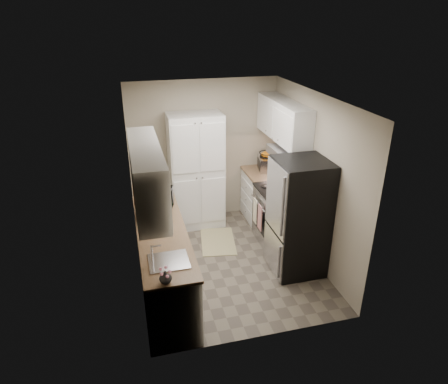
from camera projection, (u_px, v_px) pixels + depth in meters
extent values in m
plane|color=#665B4C|center=(227.00, 261.00, 6.13)|extent=(3.20, 3.20, 0.00)
cube|color=#AFA18D|center=(204.00, 152.00, 7.02)|extent=(2.60, 0.04, 2.50)
cube|color=#AFA18D|center=(266.00, 246.00, 4.20)|extent=(2.60, 0.04, 2.50)
cube|color=#AFA18D|center=(133.00, 197.00, 5.32)|extent=(0.04, 3.20, 2.50)
cube|color=#AFA18D|center=(312.00, 178.00, 5.91)|extent=(0.04, 3.20, 2.50)
cube|color=white|center=(228.00, 97.00, 5.10)|extent=(2.60, 3.20, 0.04)
cube|color=white|center=(147.00, 176.00, 4.45)|extent=(0.33, 1.60, 0.70)
cube|color=white|center=(283.00, 123.00, 6.32)|extent=(0.33, 1.55, 0.58)
cube|color=#99999E|center=(288.00, 154.00, 6.09)|extent=(0.45, 0.76, 0.13)
cube|color=#B7B7BC|center=(169.00, 262.00, 4.51)|extent=(0.45, 0.40, 0.02)
cube|color=brown|center=(134.00, 195.00, 5.53)|extent=(0.02, 0.22, 0.22)
cube|color=white|center=(196.00, 172.00, 6.83)|extent=(0.90, 0.55, 2.00)
cube|color=white|center=(164.00, 262.00, 5.34)|extent=(0.60, 2.30, 0.88)
cube|color=#846647|center=(162.00, 232.00, 5.15)|extent=(0.63, 2.33, 0.04)
cube|color=white|center=(263.00, 197.00, 7.22)|extent=(0.60, 0.80, 0.88)
cube|color=#846647|center=(264.00, 173.00, 7.03)|extent=(0.63, 0.83, 0.04)
cube|color=#B7B7BC|center=(278.00, 216.00, 6.51)|extent=(0.64, 0.76, 0.90)
cube|color=black|center=(280.00, 191.00, 6.32)|extent=(0.66, 0.78, 0.03)
cube|color=black|center=(297.00, 183.00, 6.34)|extent=(0.06, 0.76, 0.22)
cube|color=tan|center=(260.00, 218.00, 6.26)|extent=(0.01, 0.16, 0.42)
cube|color=#F1E5C5|center=(255.00, 211.00, 6.47)|extent=(0.01, 0.16, 0.42)
cube|color=#B7B7BC|center=(299.00, 217.00, 5.63)|extent=(0.70, 0.72, 1.70)
imported|color=#ACADB1|center=(157.00, 202.00, 5.57)|extent=(0.52, 0.63, 0.30)
cylinder|color=black|center=(150.00, 194.00, 5.85)|extent=(0.07, 0.07, 0.28)
imported|color=silver|center=(165.00, 277.00, 4.14)|extent=(0.15, 0.15, 0.14)
cube|color=#468431|center=(162.00, 189.00, 5.99)|extent=(0.08, 0.23, 0.29)
cube|color=#B7B6BB|center=(268.00, 163.00, 7.08)|extent=(0.40, 0.47, 0.24)
cube|color=tan|center=(218.00, 241.00, 6.65)|extent=(0.67, 0.95, 0.01)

